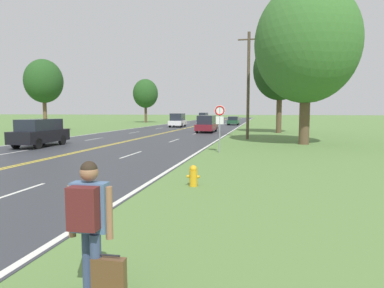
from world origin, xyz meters
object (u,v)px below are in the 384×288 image
Objects in this scene: tree_right_cluster at (44,81)px; car_dark_green_hatchback_receding at (233,120)px; car_dark_grey_van_distant at (204,116)px; traffic_sign at (220,117)px; car_white_van_mid_far at (178,120)px; hitchhiker_person at (89,215)px; suitcase at (109,279)px; tree_left_verge at (145,94)px; fire_hydrant at (193,176)px; tree_mid_treeline at (307,44)px; car_maroon_van_mid_near at (207,124)px; tree_behind_sign at (280,70)px; car_black_van_approaching at (40,132)px.

tree_right_cluster reaches higher than car_dark_green_hatchback_receding.
traffic_sign is at bearing -166.93° from car_dark_grey_van_distant.
hitchhiker_person is at bearing -169.20° from car_white_van_mid_far.
suitcase is 0.07× the size of tree_left_verge.
tree_left_verge is at bearing 16.23° from hitchhiker_person.
hitchhiker_person is at bearing -89.81° from fire_hydrant.
car_dark_green_hatchback_receding reaches higher than fire_hydrant.
hitchhiker_person is at bearing -168.73° from car_dark_grey_van_distant.
tree_mid_treeline reaches higher than tree_left_verge.
car_maroon_van_mid_near is (-4.34, 33.36, 0.68)m from suitcase.
tree_behind_sign is 1.21× the size of tree_right_cluster.
car_black_van_approaching is 28.66m from car_white_van_mid_far.
hitchhiker_person is at bearing -54.16° from tree_right_cluster.
suitcase is at bearing -95.65° from tree_behind_sign.
tree_behind_sign reaches higher than car_maroon_van_mid_near.
fire_hydrant is at bearing -68.98° from tree_left_verge.
tree_mid_treeline is 2.24× the size of car_dark_grey_van_distant.
car_white_van_mid_far is at bearing 10.18° from hitchhiker_person.
fire_hydrant is at bearing -47.59° from tree_right_cluster.
tree_behind_sign reaches higher than tree_right_cluster.
fire_hydrant is 0.14× the size of car_dark_grey_van_distant.
hitchhiker_person is 53.95m from car_dark_green_hatchback_receding.
tree_behind_sign is (3.37, 34.11, 6.40)m from suitcase.
fire_hydrant is 15.63m from car_black_van_approaching.
hitchhiker_person is 2.91× the size of suitcase.
hitchhiker_person is 0.65× the size of traffic_sign.
car_black_van_approaching is 1.00× the size of car_white_van_mid_far.
car_maroon_van_mid_near is at bearing 4.20° from hitchhiker_person.
car_white_van_mid_far is 1.03× the size of car_dark_green_hatchback_receding.
suitcase is 0.89× the size of fire_hydrant.
car_dark_green_hatchback_receding is at bearing 0.65° from suitcase.
tree_mid_treeline is (1.25, -12.62, 0.31)m from tree_behind_sign.
car_dark_green_hatchback_receding is at bearing 0.37° from hitchhiker_person.
tree_left_verge is 31.14m from tree_right_cluster.
fire_hydrant is at bearing -87.96° from traffic_sign.
car_white_van_mid_far is (2.07, 28.59, 0.07)m from car_black_van_approaching.
car_maroon_van_mid_near is (-8.96, 11.87, -6.04)m from tree_mid_treeline.
suitcase is 0.22× the size of traffic_sign.
traffic_sign is at bearing -163.41° from car_white_van_mid_far.
car_dark_green_hatchback_receding is at bearing 93.54° from fire_hydrant.
tree_behind_sign is (25.09, -28.23, 0.85)m from tree_left_verge.
hitchhiker_person is 0.20× the size of tree_left_verge.
tree_mid_treeline reaches higher than tree_right_cluster.
hitchhiker_person is at bearing 79.10° from suitcase.
tree_mid_treeline is 29.11m from tree_right_cluster.
car_dark_grey_van_distant is (-12.34, 64.67, -1.04)m from traffic_sign.
car_black_van_approaching reaches higher than car_dark_green_hatchback_receding.
tree_mid_treeline is at bearing 36.63° from car_maroon_van_mid_near.
traffic_sign is at bearing -1.51° from hitchhiker_person.
car_white_van_mid_far is (-10.28, 44.71, -0.04)m from hitchhiker_person.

